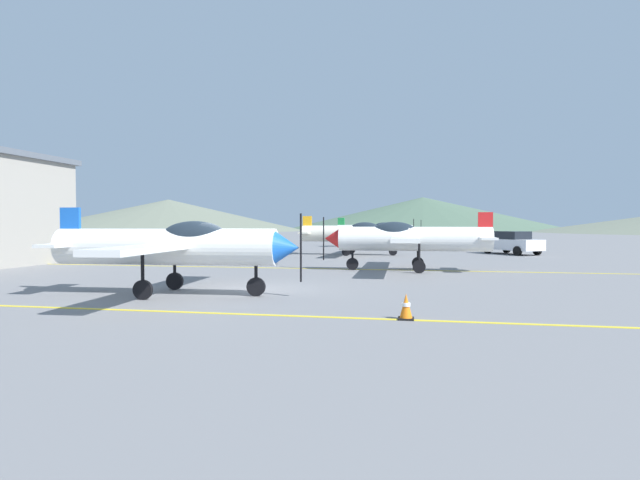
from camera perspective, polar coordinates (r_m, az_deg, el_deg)
ground_plane at (r=16.65m, az=-7.60°, el=-5.71°), size 400.00×400.00×0.00m
apron_line_near at (r=13.03m, az=-13.12°, el=-7.84°), size 80.00×0.16×0.01m
apron_line_far at (r=24.85m, az=-1.33°, el=-3.17°), size 80.00×0.16×0.01m
airplane_near at (r=16.34m, az=-15.74°, el=-0.58°), size 7.78×8.96×2.68m
airplane_mid at (r=23.95m, az=9.66°, el=0.22°), size 7.75×8.93×2.68m
airplane_far at (r=35.39m, az=4.00°, el=0.77°), size 7.74×8.93×2.68m
airplane_back at (r=47.05m, az=6.39°, el=1.04°), size 7.82×8.98×2.68m
car_sedan at (r=38.63m, az=20.42°, el=-0.24°), size 3.95×4.55×1.62m
traffic_cone_front at (r=11.97m, az=9.50°, el=-7.31°), size 0.36×0.36×0.59m
hill_left at (r=154.23m, az=-16.41°, el=2.66°), size 78.48×78.48×8.95m
hill_centerleft at (r=170.10m, az=11.30°, el=2.89°), size 89.60×89.60×10.55m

